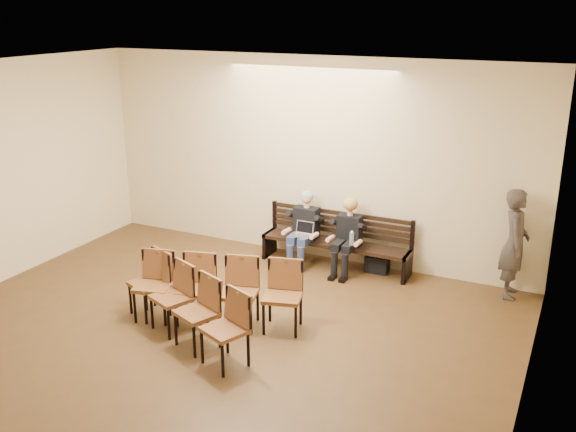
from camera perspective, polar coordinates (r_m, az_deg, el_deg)
name	(u,v)px	position (r m, az deg, el deg)	size (l,w,h in m)	color
ground	(131,400)	(7.80, -13.78, -15.56)	(10.00, 10.00, 0.00)	#53391C
room_walls	(159,168)	(7.34, -11.42, 4.20)	(8.02, 10.01, 3.51)	beige
bench	(335,254)	(10.99, 4.21, -3.41)	(2.60, 0.90, 0.45)	black
seated_man	(304,230)	(10.94, 1.43, -1.25)	(0.52, 0.71, 1.24)	black
seated_woman	(347,240)	(10.68, 5.27, -2.12)	(0.49, 0.68, 1.14)	black
laptop	(302,237)	(10.79, 1.22, -1.85)	(0.31, 0.25, 0.23)	silver
water_bottle	(351,245)	(10.46, 5.66, -2.58)	(0.07, 0.07, 0.24)	silver
bag	(377,264)	(10.89, 7.94, -4.23)	(0.38, 0.26, 0.28)	black
passerby	(516,236)	(10.21, 19.58, -1.66)	(0.72, 0.47, 1.96)	#39332E
chair_row_front	(217,292)	(9.02, -6.34, -6.71)	(2.36, 0.53, 0.97)	brown
chair_row_back	(184,305)	(8.71, -9.25, -7.85)	(2.32, 0.52, 0.95)	brown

